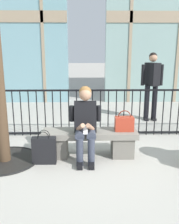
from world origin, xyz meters
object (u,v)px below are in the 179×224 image
(shopping_bag, at_px, (44,150))
(bystander_at_railing, at_px, (152,81))
(stone_bench, at_px, (90,141))
(seated_person_with_phone, at_px, (85,121))
(handbag_on_bench, at_px, (124,123))

(shopping_bag, xyz_separation_m, bystander_at_railing, (2.34, 2.51, 0.77))
(stone_bench, relative_size, shopping_bag, 2.92)
(stone_bench, bearing_deg, bystander_at_railing, 54.10)
(seated_person_with_phone, relative_size, bystander_at_railing, 0.71)
(handbag_on_bench, xyz_separation_m, shopping_bag, (-1.31, -0.27, -0.35))
(seated_person_with_phone, xyz_separation_m, handbag_on_bench, (0.65, 0.12, -0.07))
(stone_bench, distance_m, handbag_on_bench, 0.66)
(seated_person_with_phone, height_order, shopping_bag, seated_person_with_phone)
(handbag_on_bench, height_order, bystander_at_railing, bystander_at_railing)
(stone_bench, distance_m, bystander_at_railing, 2.84)
(seated_person_with_phone, xyz_separation_m, shopping_bag, (-0.66, -0.16, -0.42))
(stone_bench, relative_size, seated_person_with_phone, 1.32)
(stone_bench, height_order, handbag_on_bench, handbag_on_bench)
(handbag_on_bench, relative_size, shopping_bag, 0.65)
(stone_bench, relative_size, handbag_on_bench, 4.53)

